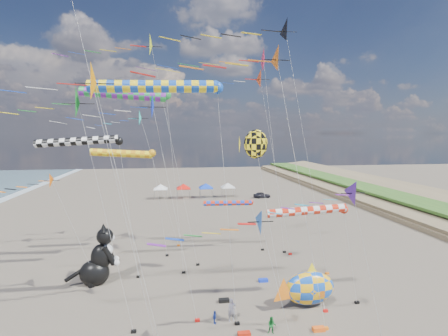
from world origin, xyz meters
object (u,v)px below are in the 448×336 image
(child_green, at_px, (272,325))
(parked_car, at_px, (262,195))
(cat_inflatable, at_px, (97,254))
(fish_inflatable, at_px, (309,288))
(person_adult, at_px, (232,310))
(child_blue, at_px, (215,317))

(child_green, height_order, parked_car, parked_car)
(cat_inflatable, bearing_deg, fish_inflatable, -32.95)
(person_adult, distance_m, parked_car, 52.37)
(person_adult, distance_m, child_blue, 1.40)
(fish_inflatable, height_order, child_blue, fish_inflatable)
(cat_inflatable, xyz_separation_m, child_blue, (10.19, -8.84, -2.36))
(fish_inflatable, height_order, person_adult, fish_inflatable)
(fish_inflatable, bearing_deg, cat_inflatable, 157.70)
(fish_inflatable, bearing_deg, child_blue, -170.47)
(child_blue, height_order, parked_car, parked_car)
(person_adult, xyz_separation_m, parked_car, (15.77, 49.94, -0.24))
(person_adult, height_order, child_blue, person_adult)
(cat_inflatable, relative_size, parked_car, 1.50)
(child_green, xyz_separation_m, parked_car, (13.19, 52.00, 0.03))
(person_adult, relative_size, parked_car, 0.47)
(cat_inflatable, xyz_separation_m, person_adult, (11.54, -8.71, -1.98))
(cat_inflatable, height_order, person_adult, cat_inflatable)
(cat_inflatable, bearing_deg, child_green, -48.00)
(cat_inflatable, height_order, parked_car, cat_inflatable)
(fish_inflatable, height_order, child_green, fish_inflatable)
(fish_inflatable, bearing_deg, parked_car, 79.47)
(fish_inflatable, bearing_deg, person_adult, -169.67)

